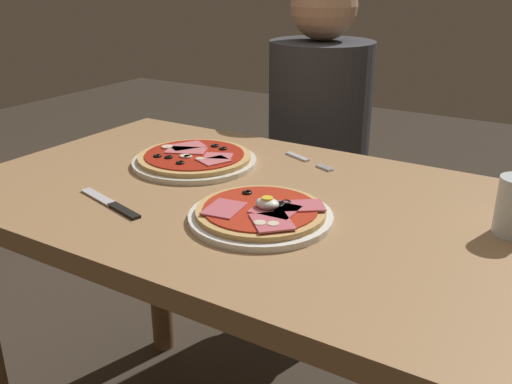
{
  "coord_description": "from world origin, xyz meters",
  "views": [
    {
      "loc": [
        0.57,
        -0.88,
        1.18
      ],
      "look_at": [
        0.06,
        -0.05,
        0.79
      ],
      "focal_mm": 39.67,
      "sensor_mm": 36.0,
      "label": 1
    }
  ],
  "objects_px": {
    "pizza_across_left": "(195,159)",
    "fork": "(305,160)",
    "diner_person": "(317,173)",
    "pizza_foreground": "(261,214)",
    "dining_table": "(244,252)",
    "knife": "(113,205)"
  },
  "relations": [
    {
      "from": "pizza_foreground",
      "to": "fork",
      "type": "xyz_separation_m",
      "value": [
        -0.09,
        0.34,
        -0.01
      ]
    },
    {
      "from": "pizza_foreground",
      "to": "knife",
      "type": "height_order",
      "value": "pizza_foreground"
    },
    {
      "from": "dining_table",
      "to": "pizza_across_left",
      "type": "xyz_separation_m",
      "value": [
        -0.19,
        0.09,
        0.15
      ]
    },
    {
      "from": "pizza_foreground",
      "to": "pizza_across_left",
      "type": "xyz_separation_m",
      "value": [
        -0.29,
        0.19,
        -0.0
      ]
    },
    {
      "from": "dining_table",
      "to": "diner_person",
      "type": "xyz_separation_m",
      "value": [
        -0.17,
        0.7,
        -0.07
      ]
    },
    {
      "from": "knife",
      "to": "pizza_foreground",
      "type": "bearing_deg",
      "value": 18.97
    },
    {
      "from": "dining_table",
      "to": "diner_person",
      "type": "relative_size",
      "value": 0.98
    },
    {
      "from": "pizza_across_left",
      "to": "diner_person",
      "type": "bearing_deg",
      "value": 87.59
    },
    {
      "from": "pizza_across_left",
      "to": "knife",
      "type": "height_order",
      "value": "pizza_across_left"
    },
    {
      "from": "pizza_foreground",
      "to": "dining_table",
      "type": "bearing_deg",
      "value": 136.06
    },
    {
      "from": "pizza_foreground",
      "to": "diner_person",
      "type": "distance_m",
      "value": 0.87
    },
    {
      "from": "dining_table",
      "to": "knife",
      "type": "relative_size",
      "value": 6.0
    },
    {
      "from": "pizza_foreground",
      "to": "knife",
      "type": "xyz_separation_m",
      "value": [
        -0.27,
        -0.09,
        -0.01
      ]
    },
    {
      "from": "dining_table",
      "to": "fork",
      "type": "xyz_separation_m",
      "value": [
        0.01,
        0.25,
        0.14
      ]
    },
    {
      "from": "pizza_across_left",
      "to": "fork",
      "type": "height_order",
      "value": "pizza_across_left"
    },
    {
      "from": "knife",
      "to": "dining_table",
      "type": "bearing_deg",
      "value": 47.18
    },
    {
      "from": "diner_person",
      "to": "pizza_foreground",
      "type": "bearing_deg",
      "value": 108.48
    },
    {
      "from": "pizza_across_left",
      "to": "fork",
      "type": "xyz_separation_m",
      "value": [
        0.21,
        0.15,
        -0.01
      ]
    },
    {
      "from": "dining_table",
      "to": "pizza_foreground",
      "type": "distance_m",
      "value": 0.2
    },
    {
      "from": "pizza_across_left",
      "to": "diner_person",
      "type": "distance_m",
      "value": 0.65
    },
    {
      "from": "pizza_foreground",
      "to": "pizza_across_left",
      "type": "relative_size",
      "value": 0.91
    },
    {
      "from": "pizza_across_left",
      "to": "diner_person",
      "type": "xyz_separation_m",
      "value": [
        0.03,
        0.61,
        -0.21
      ]
    }
  ]
}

